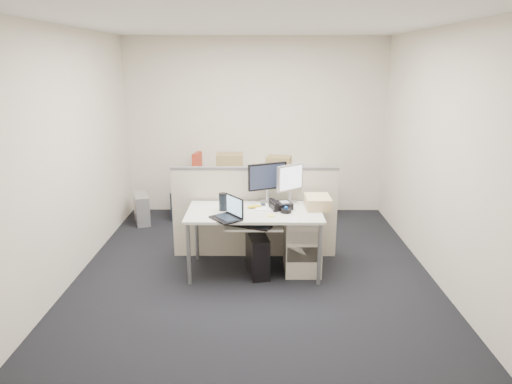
{
  "coord_description": "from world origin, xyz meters",
  "views": [
    {
      "loc": [
        0.05,
        -4.82,
        2.34
      ],
      "look_at": [
        0.02,
        0.15,
        0.91
      ],
      "focal_mm": 32.0,
      "sensor_mm": 36.0,
      "label": 1
    }
  ],
  "objects_px": {
    "desk": "(254,217)",
    "monitor_main": "(267,183)",
    "laptop": "(225,209)",
    "desk_phone": "(281,206)"
  },
  "relations": [
    {
      "from": "desk_phone",
      "to": "monitor_main",
      "type": "bearing_deg",
      "value": 103.88
    },
    {
      "from": "monitor_main",
      "to": "desk_phone",
      "type": "xyz_separation_m",
      "value": [
        0.15,
        -0.24,
        -0.2
      ]
    },
    {
      "from": "desk",
      "to": "desk_phone",
      "type": "bearing_deg",
      "value": 14.93
    },
    {
      "from": "laptop",
      "to": "monitor_main",
      "type": "bearing_deg",
      "value": 106.08
    },
    {
      "from": "laptop",
      "to": "desk_phone",
      "type": "bearing_deg",
      "value": 83.91
    },
    {
      "from": "desk",
      "to": "desk_phone",
      "type": "distance_m",
      "value": 0.33
    },
    {
      "from": "laptop",
      "to": "desk_phone",
      "type": "xyz_separation_m",
      "value": [
        0.6,
        0.36,
        -0.08
      ]
    },
    {
      "from": "desk",
      "to": "laptop",
      "type": "relative_size",
      "value": 4.79
    },
    {
      "from": "laptop",
      "to": "desk",
      "type": "bearing_deg",
      "value": 95.97
    },
    {
      "from": "desk",
      "to": "monitor_main",
      "type": "distance_m",
      "value": 0.47
    }
  ]
}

